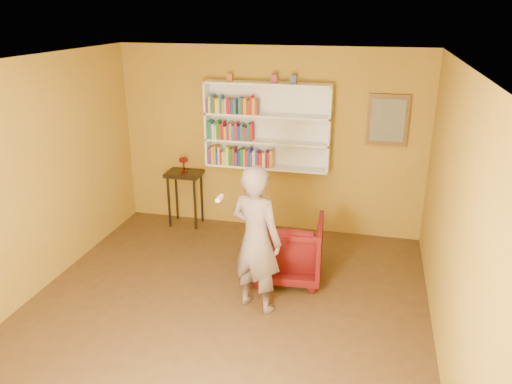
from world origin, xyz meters
TOP-DOWN VIEW (x-y plane):
  - room_shell at (0.00, 0.00)m, footprint 5.30×5.80m
  - bookshelf at (0.00, 2.41)m, footprint 1.80×0.29m
  - books_row_lower at (-0.37, 2.30)m, footprint 0.96×0.19m
  - books_row_middle at (-0.53, 2.30)m, footprint 0.67×0.18m
  - books_row_upper at (-0.49, 2.30)m, footprint 0.74×0.19m
  - ornament_left at (-0.54, 2.35)m, footprint 0.07×0.07m
  - ornament_centre at (0.10, 2.35)m, footprint 0.08×0.08m
  - ornament_right at (0.36, 2.35)m, footprint 0.08×0.08m
  - framed_painting at (1.65, 2.46)m, footprint 0.55×0.05m
  - console_table at (-1.26, 2.25)m, footprint 0.52×0.40m
  - ruby_lustre at (-1.26, 2.25)m, footprint 0.15×0.15m
  - armchair at (0.56, 1.02)m, footprint 0.91×0.93m
  - person at (0.34, 0.27)m, footprint 0.71×0.59m
  - game_remote at (0.03, 0.00)m, footprint 0.04×0.15m

SIDE VIEW (x-z plane):
  - armchair at x=0.56m, z-range 0.00..0.79m
  - console_table at x=-1.26m, z-range 0.28..1.13m
  - person at x=0.34m, z-range 0.00..1.68m
  - room_shell at x=0.00m, z-range -0.42..2.46m
  - ruby_lustre at x=-1.26m, z-range 0.91..1.14m
  - books_row_lower at x=-0.37m, z-range 1.00..1.27m
  - game_remote at x=0.03m, z-range 1.37..1.40m
  - books_row_middle at x=-0.53m, z-range 1.38..1.64m
  - bookshelf at x=0.00m, z-range 0.98..2.21m
  - framed_painting at x=1.65m, z-range 1.40..2.10m
  - books_row_upper at x=-0.49m, z-range 1.75..2.01m
  - ornament_left at x=-0.54m, z-range 2.21..2.31m
  - ornament_right at x=0.36m, z-range 2.21..2.33m
  - ornament_centre at x=0.10m, z-range 2.21..2.33m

